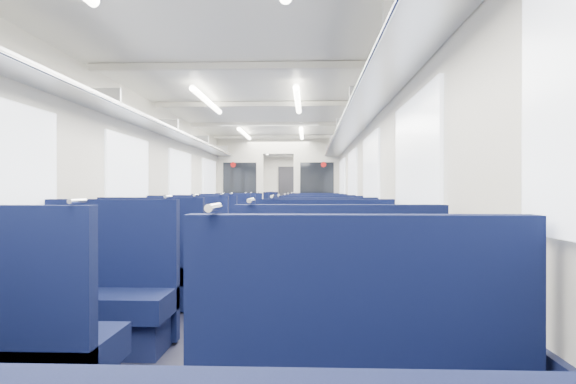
{
  "coord_description": "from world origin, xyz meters",
  "views": [
    {
      "loc": [
        0.68,
        -8.48,
        1.18
      ],
      "look_at": [
        0.2,
        3.2,
        1.13
      ],
      "focal_mm": 30.74,
      "sensor_mm": 36.0,
      "label": 1
    }
  ],
  "objects": [
    {
      "name": "seat_21",
      "position": [
        0.83,
        4.2,
        0.35
      ],
      "size": [
        1.02,
        0.56,
        1.14
      ],
      "color": "#0C133A",
      "rests_on": "floor"
    },
    {
      "name": "seat_7",
      "position": [
        0.83,
        -4.78,
        0.35
      ],
      "size": [
        1.02,
        0.56,
        1.14
      ],
      "color": "#0C133A",
      "rests_on": "floor"
    },
    {
      "name": "wall_left",
      "position": [
        -1.4,
        0.0,
        1.18
      ],
      "size": [
        0.02,
        18.0,
        2.35
      ],
      "primitive_type": "cube",
      "color": "beige",
      "rests_on": "floor"
    },
    {
      "name": "end_door",
      "position": [
        0.0,
        8.94,
        1.0
      ],
      "size": [
        0.75,
        0.06,
        2.0
      ],
      "primitive_type": "cube",
      "color": "black",
      "rests_on": "floor"
    },
    {
      "name": "seat_9",
      "position": [
        0.83,
        -3.62,
        0.35
      ],
      "size": [
        1.02,
        0.56,
        1.14
      ],
      "color": "#0C133A",
      "rests_on": "floor"
    },
    {
      "name": "seat_5",
      "position": [
        0.83,
        -5.93,
        0.35
      ],
      "size": [
        1.02,
        0.56,
        1.14
      ],
      "color": "#0C133A",
      "rests_on": "floor"
    },
    {
      "name": "seat_19",
      "position": [
        0.83,
        2.15,
        0.35
      ],
      "size": [
        1.02,
        0.56,
        1.14
      ],
      "color": "#0C133A",
      "rests_on": "floor"
    },
    {
      "name": "seat_27",
      "position": [
        0.83,
        7.64,
        0.35
      ],
      "size": [
        1.02,
        0.56,
        1.14
      ],
      "color": "#0C133A",
      "rests_on": "floor"
    },
    {
      "name": "ceiling",
      "position": [
        0.0,
        0.0,
        2.35
      ],
      "size": [
        2.8,
        18.0,
        0.01
      ],
      "primitive_type": "cube",
      "color": "white",
      "rests_on": "wall_left"
    },
    {
      "name": "wall_right",
      "position": [
        1.4,
        0.0,
        1.18
      ],
      "size": [
        0.02,
        18.0,
        2.35
      ],
      "primitive_type": "cube",
      "color": "beige",
      "rests_on": "floor"
    },
    {
      "name": "windows",
      "position": [
        0.0,
        -0.46,
        1.42
      ],
      "size": [
        2.78,
        15.6,
        0.75
      ],
      "color": "white",
      "rests_on": "wall_left"
    },
    {
      "name": "seat_8",
      "position": [
        -0.83,
        -3.66,
        0.35
      ],
      "size": [
        1.02,
        0.56,
        1.14
      ],
      "color": "#0C133A",
      "rests_on": "floor"
    },
    {
      "name": "seat_14",
      "position": [
        -0.83,
        -0.18,
        0.35
      ],
      "size": [
        1.02,
        0.56,
        1.14
      ],
      "color": "#0C133A",
      "rests_on": "floor"
    },
    {
      "name": "dado_left",
      "position": [
        -1.39,
        0.0,
        0.35
      ],
      "size": [
        0.03,
        17.9,
        0.7
      ],
      "primitive_type": "cube",
      "color": "black",
      "rests_on": "floor"
    },
    {
      "name": "seat_20",
      "position": [
        -0.83,
        4.13,
        0.35
      ],
      "size": [
        1.02,
        0.56,
        1.14
      ],
      "color": "#0C133A",
      "rests_on": "floor"
    },
    {
      "name": "ceiling_fittings",
      "position": [
        0.0,
        -0.26,
        2.29
      ],
      "size": [
        2.7,
        16.06,
        0.11
      ],
      "color": "beige",
      "rests_on": "ceiling"
    },
    {
      "name": "luggage_rack_right",
      "position": [
        1.21,
        0.0,
        1.97
      ],
      "size": [
        0.36,
        17.4,
        0.18
      ],
      "color": "#B2B5BA",
      "rests_on": "wall_right"
    },
    {
      "name": "seat_15",
      "position": [
        0.83,
        -0.16,
        0.35
      ],
      "size": [
        1.02,
        0.56,
        1.14
      ],
      "color": "#0C133A",
      "rests_on": "floor"
    },
    {
      "name": "seat_26",
      "position": [
        -0.83,
        7.61,
        0.35
      ],
      "size": [
        1.02,
        0.56,
        1.14
      ],
      "color": "#0C133A",
      "rests_on": "floor"
    },
    {
      "name": "seat_17",
      "position": [
        0.83,
        1.0,
        0.35
      ],
      "size": [
        1.02,
        0.56,
        1.14
      ],
      "color": "#0C133A",
      "rests_on": "floor"
    },
    {
      "name": "wall_far",
      "position": [
        0.0,
        9.0,
        1.18
      ],
      "size": [
        2.8,
        0.02,
        2.35
      ],
      "primitive_type": "cube",
      "color": "beige",
      "rests_on": "floor"
    },
    {
      "name": "seat_12",
      "position": [
        -0.83,
        -1.47,
        0.35
      ],
      "size": [
        1.02,
        0.56,
        1.14
      ],
      "color": "#0C133A",
      "rests_on": "floor"
    },
    {
      "name": "seat_24",
      "position": [
        -0.83,
        6.54,
        0.35
      ],
      "size": [
        1.02,
        0.56,
        1.14
      ],
      "color": "#0C133A",
      "rests_on": "floor"
    },
    {
      "name": "seat_22",
      "position": [
        -0.83,
        5.16,
        0.35
      ],
      "size": [
        1.02,
        0.56,
        1.14
      ],
      "color": "#0C133A",
      "rests_on": "floor"
    },
    {
      "name": "seat_6",
      "position": [
        -0.83,
        -4.88,
        0.35
      ],
      "size": [
        1.02,
        0.56,
        1.14
      ],
      "color": "#0C133A",
      "rests_on": "floor"
    },
    {
      "name": "seat_16",
      "position": [
        -0.83,
        0.88,
        0.35
      ],
      "size": [
        1.02,
        0.56,
        1.14
      ],
      "color": "#0C133A",
      "rests_on": "floor"
    },
    {
      "name": "seat_23",
      "position": [
        0.83,
        5.18,
        0.35
      ],
      "size": [
        1.02,
        0.56,
        1.14
      ],
      "color": "#0C133A",
      "rests_on": "floor"
    },
    {
      "name": "seat_10",
      "position": [
        -0.83,
        -2.5,
        0.35
      ],
      "size": [
        1.02,
        0.56,
        1.14
      ],
      "color": "#0C133A",
      "rests_on": "floor"
    },
    {
      "name": "bulkhead",
      "position": [
        -0.0,
        2.7,
        1.23
      ],
      "size": [
        2.8,
        0.1,
        2.35
      ],
      "color": "beige",
      "rests_on": "floor"
    },
    {
      "name": "seat_13",
      "position": [
        0.83,
        -1.41,
        0.35
      ],
      "size": [
        1.02,
        0.56,
        1.14
      ],
      "color": "#0C133A",
      "rests_on": "floor"
    },
    {
      "name": "seat_4",
      "position": [
        -0.83,
        -6.08,
        0.35
      ],
      "size": [
        1.02,
        0.56,
        1.14
      ],
      "color": "#0C133A",
      "rests_on": "floor"
    },
    {
      "name": "floor",
      "position": [
        0.0,
        0.0,
        0.0
      ],
      "size": [
        2.8,
        18.0,
        0.01
      ],
      "primitive_type": "cube",
      "color": "black",
      "rests_on": "ground"
    },
    {
      "name": "seat_25",
      "position": [
        0.83,
        6.43,
        0.35
      ],
      "size": [
        1.02,
        0.56,
        1.14
      ],
      "color": "#0C133A",
      "rests_on": "floor"
    },
    {
      "name": "dado_right",
      "position": [
        1.39,
        0.0,
        0.35
      ],
      "size": [
        0.03,
        17.9,
        0.7
      ],
      "primitive_type": "cube",
      "color": "black",
      "rests_on": "floor"
    },
    {
      "name": "seat_11",
      "position": [
        0.83,
        -2.63,
        0.35
      ],
      "size": [
        1.02,
        0.56,
        1.14
      ],
      "color": "#0C133A",
      "rests_on": "floor"
    },
    {
      "name": "seat_18",
      "position": [
        -0.83,
        2.02,
        0.35
      ],
      "size": [
        1.02,
        0.56,
        1.14
      ],
      "color": "#0C133A",
      "rests_on": "floor"
    },
    {
      "name": "luggage_rack_left",
      "position": [
        -1.21,
        0.0,
        1.97
      ],
      "size": [
        0.36,
        17.4,
        0.18
      ],
      "color": "#B2B5BA",
      "rests_on": "wall_left"
    }
  ]
}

